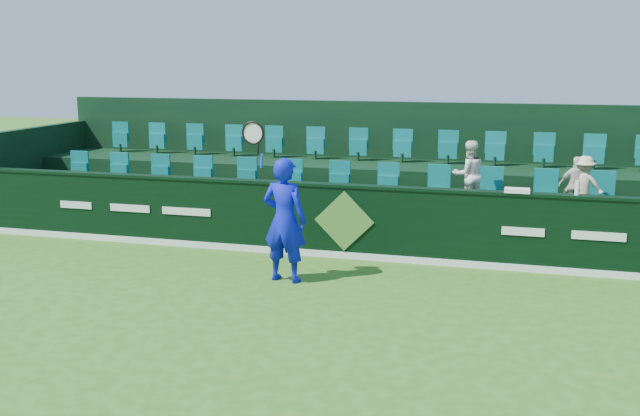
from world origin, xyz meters
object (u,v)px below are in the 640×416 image
(drinks_bottle, at_px, (577,188))
(towel, at_px, (517,190))
(spectator_right, at_px, (584,185))
(spectator_left, at_px, (469,175))
(spectator_middle, at_px, (576,185))
(tennis_player, at_px, (284,219))

(drinks_bottle, bearing_deg, towel, 180.00)
(spectator_right, distance_m, drinks_bottle, 1.15)
(spectator_left, bearing_deg, drinks_bottle, 124.09)
(spectator_right, height_order, towel, spectator_right)
(spectator_left, bearing_deg, towel, 103.53)
(spectator_left, distance_m, towel, 1.42)
(spectator_left, relative_size, spectator_right, 1.20)
(towel, bearing_deg, spectator_right, 43.99)
(spectator_left, height_order, spectator_right, spectator_left)
(spectator_middle, bearing_deg, tennis_player, 31.14)
(spectator_middle, distance_m, towel, 1.52)
(spectator_middle, relative_size, towel, 2.51)
(towel, relative_size, drinks_bottle, 1.72)
(tennis_player, distance_m, spectator_middle, 5.40)
(spectator_right, xyz_separation_m, drinks_bottle, (-0.21, -1.12, 0.14))
(spectator_right, distance_m, towel, 1.61)
(spectator_left, distance_m, spectator_right, 2.04)
(spectator_middle, height_order, spectator_right, spectator_right)
(spectator_right, relative_size, drinks_bottle, 4.38)
(spectator_middle, relative_size, spectator_right, 0.99)
(tennis_player, xyz_separation_m, spectator_right, (4.76, 2.76, 0.30))
(spectator_left, height_order, drinks_bottle, spectator_left)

